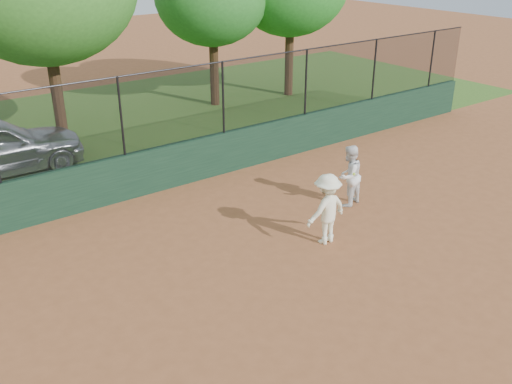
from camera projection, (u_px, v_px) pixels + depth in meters
ground at (291, 299)px, 10.74m from camera, size 80.00×80.00×0.00m
back_wall at (145, 172)px, 14.89m from camera, size 26.00×0.20×1.20m
grass_strip at (67, 135)px, 19.52m from camera, size 36.00×12.00×0.01m
player_second at (349, 176)px, 14.19m from camera, size 0.88×0.75×1.57m
player_main at (327, 209)px, 12.42m from camera, size 1.06×0.70×1.69m
fence_assembly at (139, 112)px, 14.20m from camera, size 26.00×0.06×2.00m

